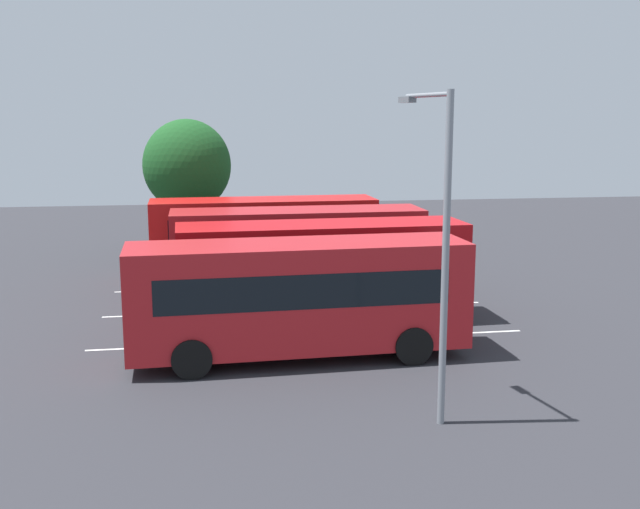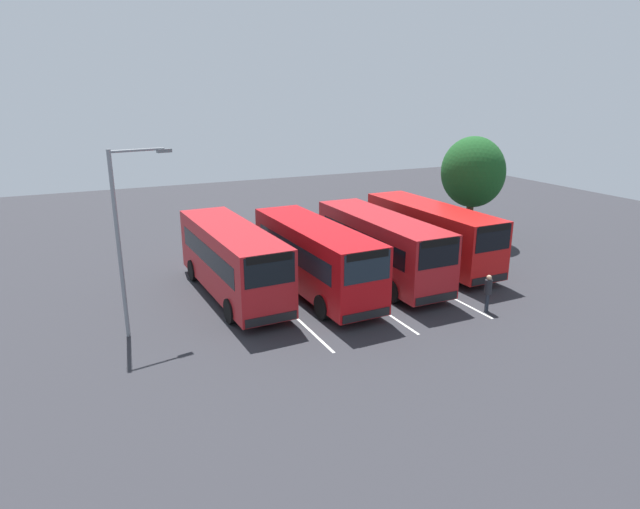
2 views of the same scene
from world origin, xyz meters
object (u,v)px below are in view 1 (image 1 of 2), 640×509
Objects in this scene: street_lamp at (441,235)px; bus_center_left at (323,268)px; bus_center_right at (299,249)px; pedestrian at (428,256)px; bus_far_right at (265,234)px; depot_tree at (187,166)px; bus_far_left at (300,295)px.

bus_center_left is at bearing -2.15° from street_lamp.
bus_center_right is 1.30× the size of street_lamp.
street_lamp is at bearing 42.42° from pedestrian.
bus_far_right is 1.30× the size of street_lamp.
depot_tree is at bearing 4.70° from street_lamp.
pedestrian is 15.21m from street_lamp.
bus_center_left is (1.24, 3.66, 0.00)m from bus_far_left.
depot_tree is at bearing 114.22° from bus_center_right.
bus_far_left and bus_center_right have the same top height.
bus_center_right is at bearing 80.85° from bus_far_left.
bus_center_right is (0.89, 7.46, 0.00)m from bus_far_left.
bus_center_right is 3.91m from bus_far_right.
bus_center_left is 13.96m from depot_tree.
bus_center_left is 3.81m from bus_center_right.
street_lamp is (1.26, -8.47, 2.39)m from bus_center_left.
bus_far_right is at bearing -1.43° from street_lamp.
bus_far_right is (-0.10, 11.24, 0.00)m from bus_far_left.
pedestrian is at bearing 53.07° from bus_far_left.
bus_far_left is 17.12m from depot_tree.
bus_far_left is 1.01× the size of bus_center_right.
bus_far_left is at bearing 23.65° from pedestrian.
depot_tree is at bearing 99.12° from bus_far_left.
bus_far_left is 3.87m from bus_center_left.
bus_center_left is 7.69m from bus_far_right.
bus_center_right is 1.43× the size of depot_tree.
bus_far_right is 5.61× the size of pedestrian.
bus_far_left is at bearing 16.82° from street_lamp.
bus_center_right is at bearing -76.93° from bus_far_right.
depot_tree is (-4.25, 9.14, 2.55)m from bus_center_right.
depot_tree is at bearing -67.36° from pedestrian.
depot_tree is (-5.85, 21.40, 0.16)m from street_lamp.
bus_far_left is 5.92m from street_lamp.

